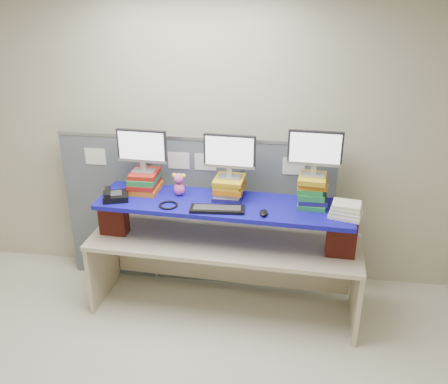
# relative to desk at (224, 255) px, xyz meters

# --- Properties ---
(room) EXTENTS (5.00, 4.00, 2.80)m
(room) POSITION_rel_desk_xyz_m (-0.33, -1.34, 0.82)
(room) COLOR #BDB69C
(room) RESTS_ON ground
(cubicle_partition) EXTENTS (2.60, 0.06, 1.53)m
(cubicle_partition) POSITION_rel_desk_xyz_m (-0.33, 0.44, 0.19)
(cubicle_partition) COLOR #4C535A
(cubicle_partition) RESTS_ON ground
(desk) EXTENTS (2.43, 0.83, 0.73)m
(desk) POSITION_rel_desk_xyz_m (0.00, 0.00, 0.00)
(desk) COLOR #C4B496
(desk) RESTS_ON ground
(brick_pier_left) EXTENTS (0.25, 0.14, 0.33)m
(brick_pier_left) POSITION_rel_desk_xyz_m (-1.00, 0.00, 0.31)
(brick_pier_left) COLOR maroon
(brick_pier_left) RESTS_ON desk
(brick_pier_right) EXTENTS (0.25, 0.14, 0.33)m
(brick_pier_right) POSITION_rel_desk_xyz_m (0.99, -0.10, 0.31)
(brick_pier_right) COLOR maroon
(brick_pier_right) RESTS_ON desk
(blue_board) EXTENTS (2.20, 0.66, 0.04)m
(blue_board) POSITION_rel_desk_xyz_m (0.00, 0.00, 0.50)
(blue_board) COLOR #100B89
(blue_board) RESTS_ON brick_pier_left
(book_stack_left) EXTENTS (0.26, 0.30, 0.18)m
(book_stack_left) POSITION_rel_desk_xyz_m (-0.73, 0.16, 0.60)
(book_stack_left) COLOR #BC6411
(book_stack_left) RESTS_ON blue_board
(book_stack_center) EXTENTS (0.27, 0.32, 0.19)m
(book_stack_center) POSITION_rel_desk_xyz_m (0.03, 0.12, 0.61)
(book_stack_center) COLOR navy
(book_stack_center) RESTS_ON blue_board
(book_stack_right) EXTENTS (0.26, 0.32, 0.26)m
(book_stack_right) POSITION_rel_desk_xyz_m (0.73, 0.08, 0.64)
(book_stack_right) COLOR #1E7333
(book_stack_right) RESTS_ON blue_board
(monitor_left) EXTENTS (0.44, 0.13, 0.38)m
(monitor_left) POSITION_rel_desk_xyz_m (-0.74, 0.16, 0.91)
(monitor_left) COLOR #9B9B9F
(monitor_left) RESTS_ON book_stack_left
(monitor_center) EXTENTS (0.44, 0.13, 0.38)m
(monitor_center) POSITION_rel_desk_xyz_m (0.03, 0.12, 0.92)
(monitor_center) COLOR #9B9B9F
(monitor_center) RESTS_ON book_stack_center
(monitor_right) EXTENTS (0.44, 0.13, 0.38)m
(monitor_right) POSITION_rel_desk_xyz_m (0.73, 0.08, 0.99)
(monitor_right) COLOR #9B9B9F
(monitor_right) RESTS_ON book_stack_right
(keyboard) EXTENTS (0.46, 0.18, 0.03)m
(keyboard) POSITION_rel_desk_xyz_m (-0.04, -0.15, 0.53)
(keyboard) COLOR black
(keyboard) RESTS_ON blue_board
(mouse) EXTENTS (0.10, 0.13, 0.04)m
(mouse) POSITION_rel_desk_xyz_m (0.35, -0.18, 0.53)
(mouse) COLOR black
(mouse) RESTS_ON blue_board
(desk_phone) EXTENTS (0.26, 0.25, 0.09)m
(desk_phone) POSITION_rel_desk_xyz_m (-0.94, -0.06, 0.55)
(desk_phone) COLOR black
(desk_phone) RESTS_ON blue_board
(headset) EXTENTS (0.16, 0.16, 0.02)m
(headset) POSITION_rel_desk_xyz_m (-0.45, -0.13, 0.52)
(headset) COLOR black
(headset) RESTS_ON blue_board
(plush_toy) EXTENTS (0.12, 0.09, 0.20)m
(plush_toy) POSITION_rel_desk_xyz_m (-0.41, 0.10, 0.62)
(plush_toy) COLOR #DE54A0
(plush_toy) RESTS_ON blue_board
(binder_stack) EXTENTS (0.29, 0.25, 0.12)m
(binder_stack) POSITION_rel_desk_xyz_m (1.00, -0.12, 0.57)
(binder_stack) COLOR silver
(binder_stack) RESTS_ON blue_board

